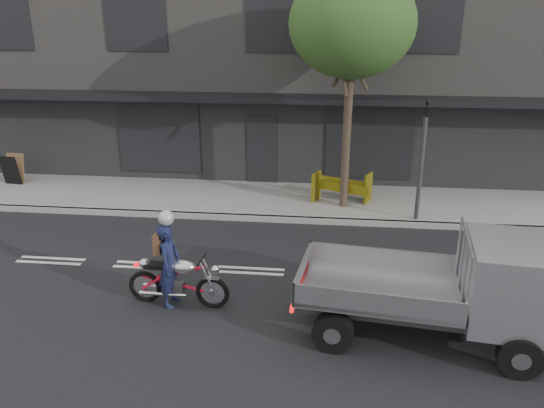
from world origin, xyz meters
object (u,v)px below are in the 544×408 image
Objects in this scene: street_tree at (352,24)px; traffic_light_pole at (421,167)px; rider at (169,265)px; flatbed_ute at (489,285)px; sandwich_board at (10,170)px; construction_barrier at (342,189)px; motorcycle at (178,279)px.

street_tree is 4.23m from traffic_light_pole.
rider is at bearing -121.47° from street_tree.
rider is at bearing -138.28° from traffic_light_pole.
flatbed_ute is (2.34, -6.55, -4.09)m from street_tree.
street_tree is 11.95m from sandwich_board.
rider is 0.37× the size of flatbed_ute.
sandwich_board is at bearing 176.36° from construction_barrier.
motorcycle is 6.83m from construction_barrier.
traffic_light_pole is 2.51m from construction_barrier.
traffic_light_pole reaches higher than construction_barrier.
construction_barrier is at bearing -26.66° from rider.
traffic_light_pole reaches higher than motorcycle.
sandwich_board is (-7.43, 6.64, -0.22)m from rider.
sandwich_board is (-10.98, 0.85, -4.63)m from street_tree.
street_tree is at bearing -27.70° from rider.
sandwich_board is (-13.32, 7.39, -0.54)m from flatbed_ute.
rider is at bearing -176.24° from motorcycle.
construction_barrier is at bearing 109.54° from street_tree.
street_tree is at bearing 1.43° from sandwich_board.
flatbed_ute is (5.74, -0.75, 0.63)m from motorcycle.
sandwich_board reaches higher than motorcycle.
sandwich_board is at bearing 51.97° from rider.
traffic_light_pole is 13.13m from sandwich_board.
sandwich_board is at bearing 172.56° from traffic_light_pole.
motorcycle is (-3.40, -5.80, -4.72)m from street_tree.
traffic_light_pole is at bearing 100.51° from flatbed_ute.
flatbed_ute is 4.71× the size of sandwich_board.
flatbed_ute reaches higher than motorcycle.
traffic_light_pole is 0.75× the size of flatbed_ute.
traffic_light_pole is 3.53× the size of sandwich_board.
street_tree is 8.21m from motorcycle.
motorcycle is (-5.40, -4.95, -1.09)m from traffic_light_pole.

